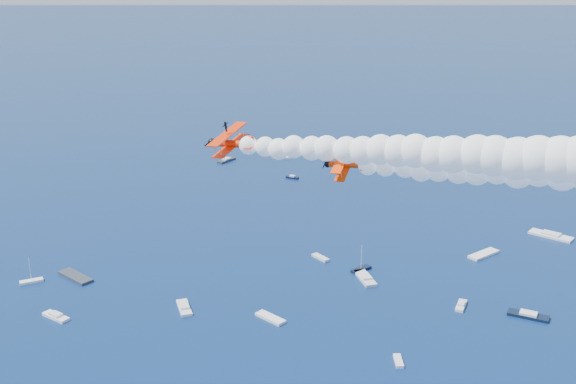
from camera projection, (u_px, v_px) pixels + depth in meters
The scene contains 4 objects.
biplane_lead at pixel (347, 165), 106.80m from camera, with size 6.63×7.44×4.48m, color #FF3F05, non-canonical shape.
biplane_trail at pixel (232, 144), 113.09m from camera, with size 8.37×9.39×5.65m, color #FF2B05, non-canonical shape.
smoke_trail_trail at pixel (436, 154), 99.08m from camera, with size 63.43×15.04×11.66m, color white, non-canonical shape.
spectator_boats at pixel (449, 273), 201.30m from camera, with size 240.45×154.10×0.70m.
Camera 1 is at (63.47, -65.24, 86.95)m, focal length 46.17 mm.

